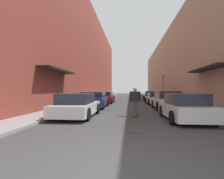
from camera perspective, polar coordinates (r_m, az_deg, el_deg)
The scene contains 15 objects.
ground at distance 24.09m, azimuth 5.72°, elevation -3.64°, with size 113.95×113.95×0.00m, color #38383A.
curb_strip_left at distance 29.65m, azimuth -3.46°, elevation -2.88°, with size 1.80×51.80×0.12m.
curb_strip_right at distance 29.63m, azimuth 14.95°, elevation -2.87°, with size 1.80×51.80×0.12m.
building_row_left at distance 30.75m, azimuth -8.89°, elevation 10.59°, with size 4.90×51.80×14.41m.
building_row_right at distance 30.43m, azimuth 20.38°, elevation 6.98°, with size 4.90×51.80×10.48m.
parked_car_left_0 at distance 9.72m, azimuth -11.37°, elevation -5.19°, with size 1.97×4.09×1.27m.
parked_car_left_1 at distance 14.45m, azimuth -5.94°, elevation -3.46°, with size 2.08×4.22×1.29m.
parked_car_left_2 at distance 19.78m, azimuth -2.39°, elevation -2.58°, with size 2.00×4.42×1.27m.
parked_car_right_0 at distance 9.14m, azimuth 22.61°, elevation -5.48°, with size 1.88×3.99×1.29m.
parked_car_right_1 at distance 13.73m, azimuth 17.47°, elevation -3.51°, with size 1.86×3.95×1.38m.
parked_car_right_2 at distance 18.76m, azimuth 14.18°, elevation -2.89°, with size 1.89×4.35×1.16m.
parked_car_right_3 at distance 23.55m, azimuth 12.73°, elevation -2.18°, with size 1.98×3.95×1.32m.
skateboarder at distance 9.92m, azimuth 7.54°, elevation -2.87°, with size 0.62×0.78×1.62m.
manhole_cover at distance 6.40m, azimuth 8.22°, elevation -13.27°, with size 0.70×0.70×0.02m.
traffic_light at distance 27.54m, azimuth 16.33°, elevation 1.69°, with size 0.16×0.22×3.62m.
Camera 1 is at (0.04, -3.33, 1.46)m, focal length 28.00 mm.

